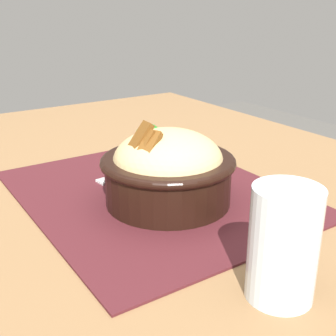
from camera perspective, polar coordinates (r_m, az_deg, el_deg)
table at (r=0.69m, az=-3.31°, el=-7.80°), size 1.24×0.93×0.74m
placemat at (r=0.65m, az=-1.89°, el=-3.24°), size 0.42×0.35×0.00m
bowl at (r=0.60m, az=-0.06°, el=-0.09°), size 0.18×0.18×0.12m
fork at (r=0.71m, az=-5.00°, el=-0.79°), size 0.03×0.13×0.00m
drinking_glass at (r=0.43m, az=14.56°, el=-10.35°), size 0.06×0.06×0.11m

